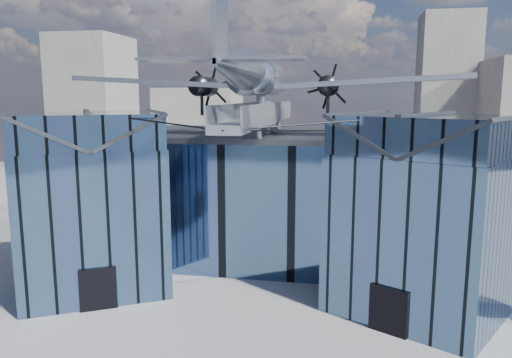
# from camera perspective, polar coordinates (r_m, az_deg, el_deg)

# --- Properties ---
(ground_plane) EXTENTS (120.00, 120.00, 0.00)m
(ground_plane) POSITION_cam_1_polar(r_m,az_deg,el_deg) (33.87, -0.62, -12.67)
(ground_plane) COLOR gray
(museum) EXTENTS (32.88, 24.50, 17.60)m
(museum) POSITION_cam_1_polar(r_m,az_deg,el_deg) (37.79, 1.04, -1.54)
(museum) COLOR #425F86
(museum) RESTS_ON ground
(bg_towers) EXTENTS (77.00, 24.50, 26.00)m
(bg_towers) POSITION_cam_1_polar(r_m,az_deg,el_deg) (81.44, 7.22, 7.52)
(bg_towers) COLOR gray
(bg_towers) RESTS_ON ground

